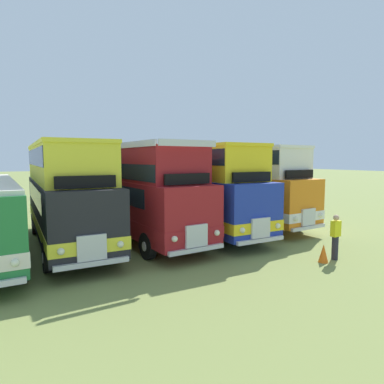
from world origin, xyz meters
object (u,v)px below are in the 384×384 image
(bus_third_in_row, at_px, (66,190))
(bus_fourth_in_row, at_px, (136,189))
(bus_sixth_in_row, at_px, (236,182))
(marshal_person, at_px, (335,237))
(bus_fifth_in_row, at_px, (191,184))
(cone_near_end, at_px, (323,253))

(bus_third_in_row, xyz_separation_m, bus_fourth_in_row, (3.25, 0.04, -0.11))
(bus_sixth_in_row, bearing_deg, bus_fourth_in_row, -175.13)
(bus_fourth_in_row, bearing_deg, bus_sixth_in_row, 4.87)
(bus_fourth_in_row, height_order, marshal_person, bus_fourth_in_row)
(bus_third_in_row, bearing_deg, bus_sixth_in_row, 3.47)
(bus_fourth_in_row, xyz_separation_m, bus_fifth_in_row, (3.26, 0.34, 0.12))
(cone_near_end, bearing_deg, marshal_person, 2.49)
(bus_fifth_in_row, bearing_deg, bus_sixth_in_row, 3.76)
(bus_third_in_row, distance_m, bus_fourth_in_row, 3.25)
(bus_third_in_row, bearing_deg, cone_near_end, -43.31)
(bus_third_in_row, xyz_separation_m, bus_fifth_in_row, (6.51, 0.38, 0.01))
(bus_fifth_in_row, height_order, bus_sixth_in_row, same)
(bus_fourth_in_row, bearing_deg, marshal_person, -54.58)
(bus_fourth_in_row, xyz_separation_m, cone_near_end, (4.57, -7.41, -2.01))
(bus_fifth_in_row, bearing_deg, cone_near_end, -80.42)
(bus_sixth_in_row, bearing_deg, marshal_person, -99.05)
(bus_sixth_in_row, bearing_deg, cone_near_end, -103.68)
(bus_fourth_in_row, bearing_deg, bus_third_in_row, -179.34)
(bus_fourth_in_row, height_order, bus_sixth_in_row, bus_fourth_in_row)
(bus_third_in_row, height_order, marshal_person, bus_third_in_row)
(bus_fifth_in_row, xyz_separation_m, cone_near_end, (1.31, -7.75, -2.13))
(bus_sixth_in_row, xyz_separation_m, cone_near_end, (-1.94, -7.96, -2.12))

